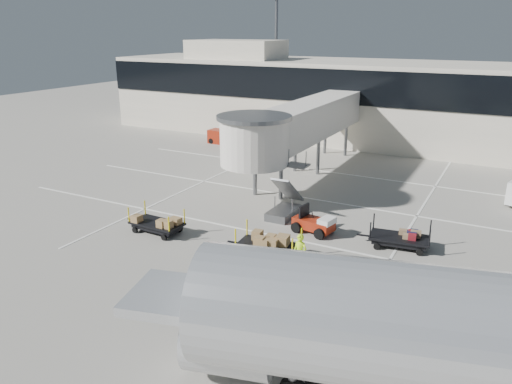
% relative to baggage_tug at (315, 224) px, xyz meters
% --- Properties ---
extents(ground, '(140.00, 140.00, 0.00)m').
position_rel_baggage_tug_xyz_m(ground, '(-1.27, -3.50, -0.56)').
color(ground, '#A29E91').
rests_on(ground, ground).
extents(lane_markings, '(40.00, 30.00, 0.02)m').
position_rel_baggage_tug_xyz_m(lane_markings, '(-1.94, 5.83, -0.55)').
color(lane_markings, white).
rests_on(lane_markings, ground).
extents(terminal, '(64.00, 12.11, 15.20)m').
position_rel_baggage_tug_xyz_m(terminal, '(-1.62, 26.44, 3.54)').
color(terminal, beige).
rests_on(terminal, ground).
extents(jet_bridge, '(5.70, 20.40, 6.03)m').
position_rel_baggage_tug_xyz_m(jet_bridge, '(-5.24, 8.76, 3.72)').
color(jet_bridge, silver).
rests_on(jet_bridge, ground).
extents(baggage_tug, '(2.52, 1.86, 1.55)m').
position_rel_baggage_tug_xyz_m(baggage_tug, '(0.00, 0.00, 0.00)').
color(baggage_tug, maroon).
rests_on(baggage_tug, ground).
extents(suitcase_cart, '(3.92, 1.97, 1.51)m').
position_rel_baggage_tug_xyz_m(suitcase_cart, '(4.84, 0.25, -0.02)').
color(suitcase_cart, black).
rests_on(suitcase_cart, ground).
extents(box_cart_near, '(4.01, 1.87, 1.55)m').
position_rel_baggage_tug_xyz_m(box_cart_near, '(-0.89, -4.06, 0.05)').
color(box_cart_near, black).
rests_on(box_cart_near, ground).
extents(box_cart_far, '(3.81, 1.64, 1.48)m').
position_rel_baggage_tug_xyz_m(box_cart_far, '(-8.16, -4.19, -0.03)').
color(box_cart_far, black).
rests_on(box_cart_far, ground).
extents(ground_worker, '(0.76, 0.54, 1.96)m').
position_rel_baggage_tug_xyz_m(ground_worker, '(1.17, -4.91, 0.42)').
color(ground_worker, '#B0E117').
rests_on(ground_worker, ground).
extents(belt_loader, '(3.82, 1.67, 1.81)m').
position_rel_baggage_tug_xyz_m(belt_loader, '(-16.58, 17.46, 0.13)').
color(belt_loader, maroon).
rests_on(belt_loader, ground).
extents(aircraft, '(19.56, 7.57, 4.97)m').
position_rel_baggage_tug_xyz_m(aircraft, '(9.71, -11.29, 2.25)').
color(aircraft, silver).
rests_on(aircraft, ground).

